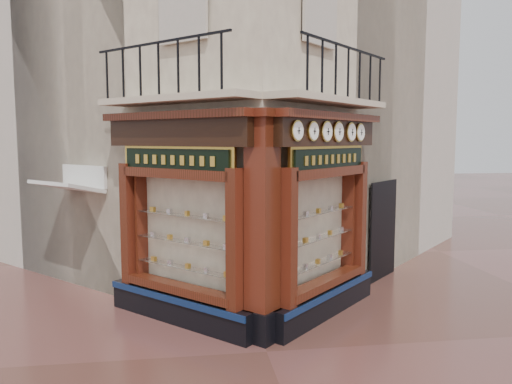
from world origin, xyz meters
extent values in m
plane|color=#522E26|center=(0.00, 0.00, 0.00)|extent=(80.00, 80.00, 0.00)
cube|color=beige|center=(0.00, 6.16, 6.00)|extent=(11.31, 11.31, 12.00)
cube|color=#B2AB9B|center=(-2.47, 8.63, 5.50)|extent=(11.31, 11.31, 11.00)
cube|color=#B2AB9B|center=(2.47, 8.63, 5.50)|extent=(11.31, 11.31, 11.00)
cube|color=black|center=(-1.44, 1.54, 0.28)|extent=(2.72, 2.72, 0.55)
cube|color=#0D1F44|center=(-1.57, 1.41, 0.49)|extent=(2.50, 2.50, 0.12)
cube|color=#361609|center=(-0.45, 0.55, 1.77)|extent=(0.37, 0.37, 2.45)
cube|color=#361609|center=(-2.43, 2.53, 1.77)|extent=(0.37, 0.37, 2.45)
cube|color=#FFE4C1|center=(-1.20, 1.77, 1.75)|extent=(1.80, 1.80, 2.10)
cube|color=black|center=(-1.42, 1.55, 3.60)|extent=(2.69, 2.69, 0.50)
cube|color=#361609|center=(-1.47, 1.50, 3.91)|extent=(2.86, 2.86, 0.14)
cube|color=black|center=(1.44, 1.54, 0.28)|extent=(2.72, 2.72, 0.55)
cube|color=#0D1F44|center=(1.57, 1.41, 0.49)|extent=(2.50, 2.50, 0.12)
cube|color=#361609|center=(0.45, 0.55, 1.77)|extent=(0.37, 0.37, 2.45)
cube|color=#361609|center=(2.43, 2.53, 1.77)|extent=(0.37, 0.37, 2.45)
cube|color=#FFE4C1|center=(1.20, 1.77, 1.75)|extent=(1.80, 1.80, 2.10)
cube|color=black|center=(1.42, 1.55, 3.60)|extent=(2.69, 2.69, 0.50)
cube|color=#361609|center=(1.47, 1.50, 3.91)|extent=(2.86, 2.86, 0.14)
cube|color=black|center=(0.00, 0.50, 0.28)|extent=(0.78, 0.78, 0.55)
cube|color=#361609|center=(0.00, 0.50, 2.20)|extent=(0.64, 0.64, 3.50)
cube|color=#361609|center=(0.00, 0.50, 3.91)|extent=(0.85, 0.85, 0.14)
cube|color=beige|center=(-1.48, 1.49, 4.20)|extent=(2.97, 2.97, 0.12)
cube|color=black|center=(-1.72, 1.26, 5.15)|extent=(2.36, 2.36, 0.04)
cube|color=beige|center=(1.48, 1.49, 4.20)|extent=(2.97, 2.97, 0.12)
cube|color=black|center=(1.72, 1.26, 5.15)|extent=(2.36, 2.36, 0.04)
cylinder|color=#B3943B|center=(0.59, 0.49, 3.62)|extent=(0.29, 0.29, 0.36)
cylinder|color=white|center=(0.61, 0.47, 3.62)|extent=(0.23, 0.23, 0.31)
cube|color=black|center=(0.62, 0.46, 3.62)|extent=(0.02, 0.02, 0.12)
cube|color=black|center=(0.62, 0.46, 3.62)|extent=(0.07, 0.07, 0.01)
cylinder|color=#B3943B|center=(0.96, 0.86, 3.62)|extent=(0.29, 0.29, 0.35)
cylinder|color=white|center=(0.98, 0.84, 3.62)|extent=(0.23, 0.23, 0.31)
cube|color=black|center=(0.99, 0.83, 3.62)|extent=(0.02, 0.02, 0.12)
cube|color=black|center=(0.99, 0.83, 3.62)|extent=(0.07, 0.07, 0.01)
cylinder|color=#B3943B|center=(1.30, 1.21, 3.62)|extent=(0.31, 0.31, 0.39)
cylinder|color=white|center=(1.32, 1.19, 3.62)|extent=(0.25, 0.25, 0.33)
cube|color=black|center=(1.34, 1.18, 3.62)|extent=(0.02, 0.02, 0.13)
cube|color=black|center=(1.34, 1.18, 3.62)|extent=(0.08, 0.08, 0.01)
cylinder|color=#B3943B|center=(1.63, 1.53, 3.62)|extent=(0.32, 0.32, 0.40)
cylinder|color=white|center=(1.65, 1.51, 3.62)|extent=(0.25, 0.25, 0.34)
cube|color=black|center=(1.66, 1.50, 3.62)|extent=(0.02, 0.02, 0.13)
cube|color=black|center=(1.66, 1.50, 3.62)|extent=(0.08, 0.08, 0.01)
cylinder|color=#B3943B|center=(2.01, 1.92, 3.62)|extent=(0.31, 0.31, 0.39)
cylinder|color=white|center=(2.03, 1.90, 3.62)|extent=(0.25, 0.25, 0.33)
cube|color=black|center=(2.04, 1.89, 3.62)|extent=(0.02, 0.02, 0.13)
cube|color=black|center=(2.04, 1.89, 3.62)|extent=(0.08, 0.08, 0.01)
cylinder|color=#B3943B|center=(2.31, 2.22, 3.62)|extent=(0.30, 0.30, 0.38)
cylinder|color=white|center=(2.33, 2.20, 3.62)|extent=(0.24, 0.24, 0.32)
cube|color=black|center=(2.34, 2.19, 3.62)|extent=(0.02, 0.02, 0.13)
cube|color=black|center=(2.34, 2.19, 3.62)|extent=(0.07, 0.07, 0.01)
cube|color=gold|center=(-1.45, 1.53, 3.10)|extent=(2.04, 2.04, 0.55)
cube|color=black|center=(-1.48, 1.50, 3.10)|extent=(1.91, 1.91, 0.41)
cube|color=gold|center=(1.45, 1.53, 3.10)|extent=(2.01, 2.01, 0.54)
cube|color=black|center=(1.48, 1.50, 3.10)|extent=(1.87, 1.87, 0.40)
camera|label=1|loc=(-1.28, -7.77, 3.47)|focal=35.00mm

